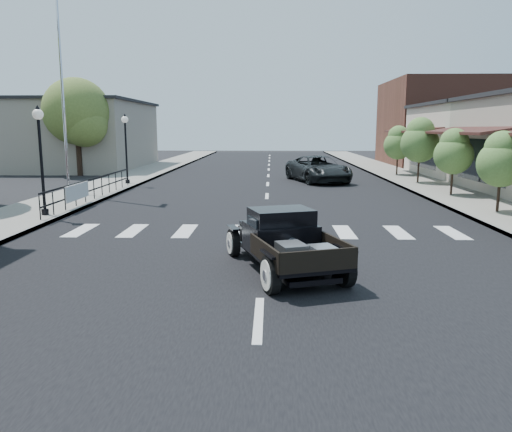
{
  "coord_description": "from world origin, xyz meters",
  "views": [
    {
      "loc": [
        0.19,
        -10.72,
        3.09
      ],
      "look_at": [
        -0.17,
        1.14,
        1.0
      ],
      "focal_mm": 35.0,
      "sensor_mm": 36.0,
      "label": 1
    }
  ],
  "objects": [
    {
      "name": "ground",
      "position": [
        0.0,
        0.0,
        0.0
      ],
      "size": [
        120.0,
        120.0,
        0.0
      ],
      "primitive_type": "plane",
      "color": "black",
      "rests_on": "ground"
    },
    {
      "name": "road",
      "position": [
        0.0,
        15.0,
        0.01
      ],
      "size": [
        14.0,
        80.0,
        0.02
      ],
      "primitive_type": "cube",
      "color": "black",
      "rests_on": "ground"
    },
    {
      "name": "road_markings",
      "position": [
        0.0,
        10.0,
        0.0
      ],
      "size": [
        12.0,
        60.0,
        0.06
      ],
      "primitive_type": null,
      "color": "silver",
      "rests_on": "ground"
    },
    {
      "name": "sidewalk_left",
      "position": [
        -8.5,
        15.0,
        0.07
      ],
      "size": [
        3.0,
        80.0,
        0.15
      ],
      "primitive_type": "cube",
      "color": "#99968B",
      "rests_on": "ground"
    },
    {
      "name": "sidewalk_right",
      "position": [
        8.5,
        15.0,
        0.07
      ],
      "size": [
        3.0,
        80.0,
        0.15
      ],
      "primitive_type": "cube",
      "color": "gray",
      "rests_on": "ground"
    },
    {
      "name": "low_building_left",
      "position": [
        -15.0,
        28.0,
        2.5
      ],
      "size": [
        10.0,
        12.0,
        5.0
      ],
      "primitive_type": "cube",
      "color": "gray",
      "rests_on": "ground"
    },
    {
      "name": "storefront_far",
      "position": [
        15.0,
        22.0,
        2.25
      ],
      "size": [
        10.0,
        9.0,
        4.5
      ],
      "primitive_type": "cube",
      "color": "beige",
      "rests_on": "ground"
    },
    {
      "name": "far_building_right",
      "position": [
        15.5,
        32.0,
        3.5
      ],
      "size": [
        11.0,
        10.0,
        7.0
      ],
      "primitive_type": "cube",
      "color": "brown",
      "rests_on": "ground"
    },
    {
      "name": "railing",
      "position": [
        -7.3,
        10.0,
        0.65
      ],
      "size": [
        0.08,
        10.0,
        1.0
      ],
      "primitive_type": null,
      "color": "black",
      "rests_on": "sidewalk_left"
    },
    {
      "name": "banner",
      "position": [
        -7.22,
        8.0,
        0.45
      ],
      "size": [
        0.04,
        2.2,
        0.6
      ],
      "primitive_type": null,
      "color": "silver",
      "rests_on": "sidewalk_left"
    },
    {
      "name": "lamp_post_b",
      "position": [
        -7.6,
        6.0,
        2.0
      ],
      "size": [
        0.36,
        0.36,
        3.7
      ],
      "primitive_type": null,
      "color": "black",
      "rests_on": "sidewalk_left"
    },
    {
      "name": "lamp_post_c",
      "position": [
        -7.6,
        16.0,
        2.0
      ],
      "size": [
        0.36,
        0.36,
        3.7
      ],
      "primitive_type": null,
      "color": "black",
      "rests_on": "sidewalk_left"
    },
    {
      "name": "flagpole",
      "position": [
        -9.2,
        12.0,
        6.09
      ],
      "size": [
        0.12,
        0.12,
        11.89
      ],
      "primitive_type": "cylinder",
      "color": "silver",
      "rests_on": "sidewalk_left"
    },
    {
      "name": "big_tree_far",
      "position": [
        -12.5,
        22.0,
        3.17
      ],
      "size": [
        4.32,
        4.32,
        6.34
      ],
      "primitive_type": null,
      "color": "#53672C",
      "rests_on": "ground"
    },
    {
      "name": "small_tree_b",
      "position": [
        8.3,
        7.16,
        1.53
      ],
      "size": [
        1.65,
        1.65,
        2.76
      ],
      "primitive_type": null,
      "color": "#4B7134",
      "rests_on": "sidewalk_right"
    },
    {
      "name": "small_tree_c",
      "position": [
        8.3,
        11.84,
        1.57
      ],
      "size": [
        1.71,
        1.71,
        2.84
      ],
      "primitive_type": null,
      "color": "#4B7134",
      "rests_on": "sidewalk_right"
    },
    {
      "name": "small_tree_d",
      "position": [
        8.3,
        17.03,
        1.86
      ],
      "size": [
        2.05,
        2.05,
        3.41
      ],
      "primitive_type": null,
      "color": "#4B7134",
      "rests_on": "sidewalk_right"
    },
    {
      "name": "small_tree_e",
      "position": [
        8.3,
        21.74,
        1.65
      ],
      "size": [
        1.8,
        1.8,
        3.0
      ],
      "primitive_type": null,
      "color": "#4B7134",
      "rests_on": "sidewalk_right"
    },
    {
      "name": "hotrod_pickup",
      "position": [
        0.47,
        -0.14,
        0.7
      ],
      "size": [
        3.06,
        4.4,
        1.39
      ],
      "primitive_type": null,
      "rotation": [
        0.0,
        0.0,
        0.33
      ],
      "color": "black",
      "rests_on": "ground"
    },
    {
      "name": "second_car",
      "position": [
        2.92,
        18.37,
        0.75
      ],
      "size": [
        3.93,
        5.88,
        1.5
      ],
      "primitive_type": "imported",
      "rotation": [
        0.0,
        0.0,
        0.29
      ],
      "color": "black",
      "rests_on": "ground"
    }
  ]
}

